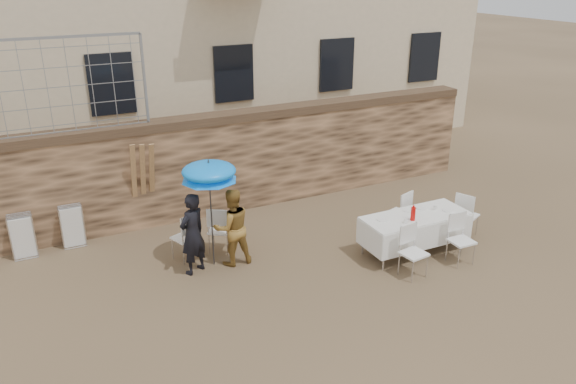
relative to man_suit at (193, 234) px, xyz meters
name	(u,v)px	position (x,y,z in m)	size (l,w,h in m)	color
ground	(327,328)	(1.32, -2.56, -0.77)	(80.00, 80.00, 0.00)	brown
stone_wall	(216,165)	(1.32, 2.44, 0.33)	(13.00, 0.50, 2.20)	brown
chain_link_fence	(59,87)	(-1.68, 2.44, 2.33)	(3.20, 0.06, 1.80)	gray
man_suit	(193,234)	(0.00, 0.00, 0.00)	(0.56, 0.37, 1.54)	black
woman_dress	(232,227)	(0.75, 0.00, -0.03)	(0.72, 0.56, 1.49)	gold
umbrella	(209,175)	(0.40, 0.10, 1.03)	(1.00, 1.00, 1.91)	#3F3F44
couple_chair_left	(185,236)	(0.00, 0.55, -0.29)	(0.48, 0.48, 0.96)	white
couple_chair_right	(220,229)	(0.70, 0.55, -0.29)	(0.48, 0.48, 0.96)	white
banquet_table	(416,217)	(4.08, -1.12, -0.04)	(2.10, 0.85, 0.78)	white
soda_bottle	(413,214)	(3.88, -1.27, 0.14)	(0.09, 0.09, 0.26)	red
table_chair_front_left	(414,252)	(3.48, -1.87, -0.29)	(0.48, 0.48, 0.96)	white
table_chair_front_right	(462,240)	(4.58, -1.87, -0.29)	(0.48, 0.48, 0.96)	white
table_chair_back	(398,212)	(4.28, -0.32, -0.29)	(0.48, 0.48, 0.96)	white
table_chair_side	(467,214)	(5.48, -1.02, -0.29)	(0.48, 0.48, 0.96)	white
chair_stack_left	(22,233)	(-2.75, 2.08, -0.31)	(0.46, 0.40, 0.92)	white
chair_stack_right	(72,224)	(-1.85, 2.08, -0.31)	(0.46, 0.32, 0.92)	white
wood_planks	(149,185)	(-0.25, 2.15, 0.23)	(0.70, 0.20, 2.00)	#A37749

